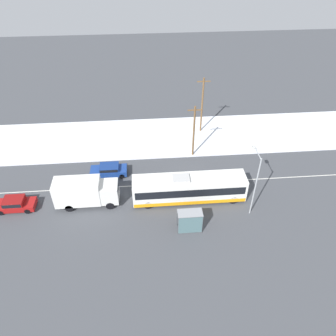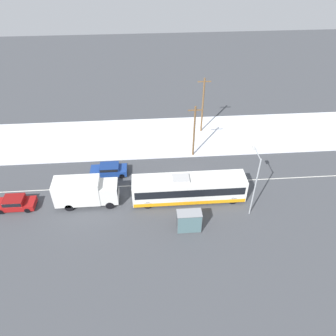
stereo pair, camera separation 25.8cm
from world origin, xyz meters
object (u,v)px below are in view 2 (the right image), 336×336
object	(u,v)px
city_bus	(189,188)
streetlamp	(255,178)
parked_car_near_truck	(15,203)
bus_shelter	(189,220)
pedestrian_at_stop	(181,214)
utility_pole_snowlot	(203,105)
utility_pole_roadside	(194,131)
box_truck	(85,191)
sedan_car	(109,169)

from	to	relation	value
city_bus	streetlamp	distance (m)	7.31
parked_car_near_truck	bus_shelter	size ratio (longest dim) A/B	1.66
pedestrian_at_stop	utility_pole_snowlot	world-z (taller)	utility_pole_snowlot
parked_car_near_truck	pedestrian_at_stop	distance (m)	17.92
utility_pole_roadside	bus_shelter	bearing A→B (deg)	-99.44
parked_car_near_truck	pedestrian_at_stop	xyz separation A→B (m)	(17.64, -3.16, 0.18)
box_truck	pedestrian_at_stop	bearing A→B (deg)	-18.33
box_truck	bus_shelter	world-z (taller)	box_truck
pedestrian_at_stop	sedan_car	bearing A→B (deg)	134.16
box_truck	parked_car_near_truck	xyz separation A→B (m)	(-7.53, -0.18, -0.99)
box_truck	utility_pole_snowlot	size ratio (longest dim) A/B	0.82
parked_car_near_truck	pedestrian_at_stop	world-z (taller)	pedestrian_at_stop
pedestrian_at_stop	city_bus	bearing A→B (deg)	70.18
bus_shelter	utility_pole_roadside	bearing A→B (deg)	80.56
utility_pole_snowlot	utility_pole_roadside	bearing A→B (deg)	-108.80
sedan_car	parked_car_near_truck	world-z (taller)	parked_car_near_truck
parked_car_near_truck	utility_pole_snowlot	world-z (taller)	utility_pole_snowlot
sedan_car	utility_pole_roadside	xyz separation A→B (m)	(10.70, 3.16, 3.01)
box_truck	pedestrian_at_stop	size ratio (longest dim) A/B	4.34
streetlamp	utility_pole_snowlot	size ratio (longest dim) A/B	0.89
streetlamp	bus_shelter	bearing A→B (deg)	-159.95
bus_shelter	utility_pole_snowlot	distance (m)	19.31
box_truck	parked_car_near_truck	world-z (taller)	box_truck
streetlamp	pedestrian_at_stop	bearing A→B (deg)	-172.83
box_truck	streetlamp	size ratio (longest dim) A/B	0.93
box_truck	bus_shelter	xyz separation A→B (m)	(10.73, -4.89, -0.10)
pedestrian_at_stop	bus_shelter	distance (m)	1.80
streetlamp	parked_car_near_truck	bearing A→B (deg)	174.89
city_bus	box_truck	distance (m)	11.27
sedan_car	streetlamp	distance (m)	17.37
box_truck	parked_car_near_truck	size ratio (longest dim) A/B	1.66
box_truck	sedan_car	distance (m)	5.38
sedan_car	parked_car_near_truck	xyz separation A→B (m)	(-9.70, -5.01, 0.01)
parked_car_near_truck	bus_shelter	xyz separation A→B (m)	(18.26, -4.70, 0.89)
box_truck	utility_pole_roadside	world-z (taller)	utility_pole_roadside
city_bus	streetlamp	xyz separation A→B (m)	(6.22, -2.29, 3.08)
city_bus	parked_car_near_truck	xyz separation A→B (m)	(-18.80, -0.05, -0.75)
pedestrian_at_stop	bus_shelter	bearing A→B (deg)	-67.99
streetlamp	box_truck	bearing A→B (deg)	172.12
pedestrian_at_stop	box_truck	bearing A→B (deg)	161.67
city_bus	sedan_car	distance (m)	10.38
city_bus	utility_pole_roadside	size ratio (longest dim) A/B	1.72
sedan_car	utility_pole_snowlot	distance (m)	15.92
sedan_car	bus_shelter	world-z (taller)	bus_shelter
sedan_car	utility_pole_roadside	size ratio (longest dim) A/B	0.61
bus_shelter	streetlamp	bearing A→B (deg)	20.05
city_bus	utility_pole_roadside	distance (m)	8.58
city_bus	utility_pole_roadside	bearing A→B (deg)	78.83
city_bus	parked_car_near_truck	world-z (taller)	city_bus
bus_shelter	utility_pole_roadside	distance (m)	13.22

